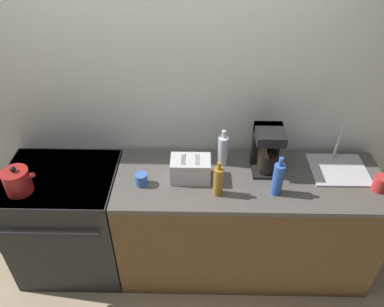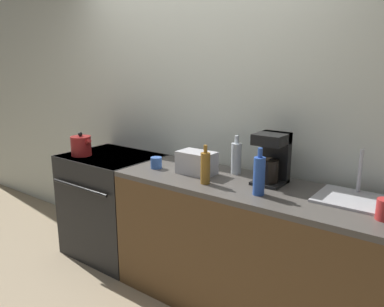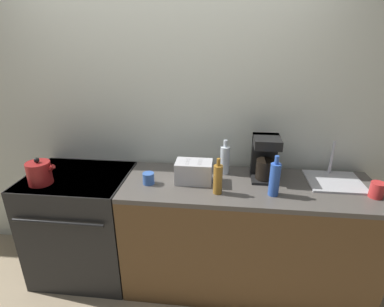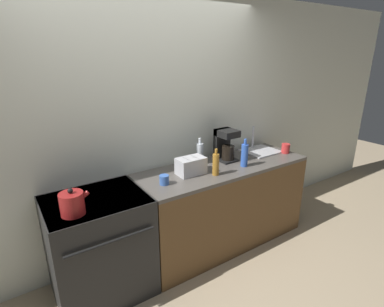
# 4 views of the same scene
# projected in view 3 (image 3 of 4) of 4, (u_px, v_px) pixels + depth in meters

# --- Properties ---
(ground_plane) EXTENTS (12.00, 12.00, 0.00)m
(ground_plane) POSITION_uv_depth(u_px,v_px,m) (157.00, 304.00, 2.33)
(ground_plane) COLOR tan
(wall_back) EXTENTS (8.00, 0.05, 2.60)m
(wall_back) POSITION_uv_depth(u_px,v_px,m) (169.00, 118.00, 2.48)
(wall_back) COLOR silver
(wall_back) RESTS_ON ground_plane
(stove) EXTENTS (0.80, 0.68, 0.91)m
(stove) POSITION_uv_depth(u_px,v_px,m) (84.00, 223.00, 2.51)
(stove) COLOR black
(stove) RESTS_ON ground_plane
(counter_block) EXTENTS (1.87, 0.64, 0.91)m
(counter_block) POSITION_uv_depth(u_px,v_px,m) (245.00, 236.00, 2.38)
(counter_block) COLOR brown
(counter_block) RESTS_ON ground_plane
(kettle) EXTENTS (0.22, 0.17, 0.21)m
(kettle) POSITION_uv_depth(u_px,v_px,m) (40.00, 173.00, 2.20)
(kettle) COLOR maroon
(kettle) RESTS_ON stove
(toaster) EXTENTS (0.27, 0.17, 0.16)m
(toaster) POSITION_uv_depth(u_px,v_px,m) (194.00, 172.00, 2.22)
(toaster) COLOR #BCBCC1
(toaster) RESTS_ON counter_block
(coffee_maker) EXTENTS (0.19, 0.22, 0.34)m
(coffee_maker) POSITION_uv_depth(u_px,v_px,m) (265.00, 157.00, 2.25)
(coffee_maker) COLOR black
(coffee_maker) RESTS_ON counter_block
(sink_tray) EXTENTS (0.39, 0.35, 0.28)m
(sink_tray) POSITION_uv_depth(u_px,v_px,m) (334.00, 180.00, 2.24)
(sink_tray) COLOR #B7B7BC
(sink_tray) RESTS_ON counter_block
(bottle_blue) EXTENTS (0.07, 0.07, 0.29)m
(bottle_blue) POSITION_uv_depth(u_px,v_px,m) (275.00, 179.00, 2.03)
(bottle_blue) COLOR #2D56B7
(bottle_blue) RESTS_ON counter_block
(bottle_clear) EXTENTS (0.07, 0.07, 0.28)m
(bottle_clear) POSITION_uv_depth(u_px,v_px,m) (225.00, 160.00, 2.35)
(bottle_clear) COLOR silver
(bottle_clear) RESTS_ON counter_block
(bottle_amber) EXTENTS (0.06, 0.06, 0.26)m
(bottle_amber) POSITION_uv_depth(u_px,v_px,m) (218.00, 179.00, 2.05)
(bottle_amber) COLOR #9E6B23
(bottle_amber) RESTS_ON counter_block
(cup_blue) EXTENTS (0.09, 0.09, 0.09)m
(cup_blue) POSITION_uv_depth(u_px,v_px,m) (148.00, 178.00, 2.21)
(cup_blue) COLOR #3860B2
(cup_blue) RESTS_ON counter_block
(cup_red) EXTENTS (0.09, 0.09, 0.11)m
(cup_red) POSITION_uv_depth(u_px,v_px,m) (377.00, 190.00, 2.02)
(cup_red) COLOR red
(cup_red) RESTS_ON counter_block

